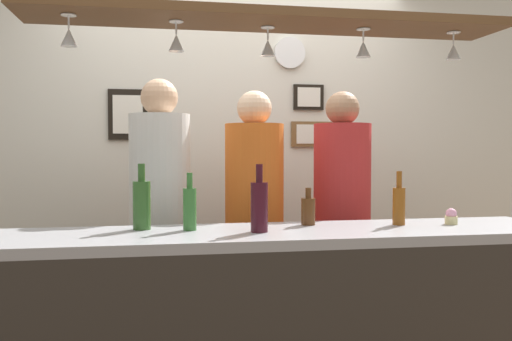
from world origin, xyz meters
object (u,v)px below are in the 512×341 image
object	(u,v)px
bottle_beer_amber_tall	(399,204)
bottle_beer_brown_stubby	(308,210)
picture_frame_caricature	(128,115)
bottle_champagne_green	(142,204)
person_middle_orange_shirt	(254,208)
bottle_beer_green_import	(190,207)
picture_frame_upper_small	(309,97)
bottle_wine_dark_red	(259,205)
person_right_red_shirt	(342,205)
wall_clock	(290,53)
person_left_white_patterned_shirt	(160,203)
cupcake	(451,217)
picture_frame_lower_pair	(312,134)

from	to	relation	value
bottle_beer_amber_tall	bottle_beer_brown_stubby	world-z (taller)	bottle_beer_amber_tall
picture_frame_caricature	bottle_champagne_green	bearing A→B (deg)	-84.44
picture_frame_caricature	person_middle_orange_shirt	bearing A→B (deg)	-42.48
bottle_champagne_green	bottle_beer_green_import	distance (m)	0.22
bottle_beer_amber_tall	picture_frame_caricature	distance (m)	1.96
bottle_champagne_green	bottle_beer_brown_stubby	world-z (taller)	bottle_champagne_green
bottle_champagne_green	picture_frame_upper_small	bearing A→B (deg)	48.11
bottle_wine_dark_red	picture_frame_upper_small	world-z (taller)	picture_frame_upper_small
person_right_red_shirt	wall_clock	world-z (taller)	wall_clock
person_left_white_patterned_shirt	person_middle_orange_shirt	xyz separation A→B (m)	(0.54, 0.00, -0.04)
bottle_beer_amber_tall	bottle_wine_dark_red	world-z (taller)	bottle_wine_dark_red
person_right_red_shirt	bottle_beer_amber_tall	distance (m)	0.66
bottle_beer_amber_tall	bottle_beer_brown_stubby	xyz separation A→B (m)	(-0.43, 0.08, -0.03)
picture_frame_caricature	bottle_beer_amber_tall	bearing A→B (deg)	-44.96
bottle_champagne_green	picture_frame_caricature	xyz separation A→B (m)	(-0.12, 1.27, 0.48)
person_left_white_patterned_shirt	cupcake	distance (m)	1.55
person_right_red_shirt	bottle_beer_brown_stubby	distance (m)	0.69
bottle_wine_dark_red	picture_frame_lower_pair	world-z (taller)	picture_frame_lower_pair
person_middle_orange_shirt	picture_frame_caricature	distance (m)	1.17
bottle_wine_dark_red	person_right_red_shirt	bearing A→B (deg)	49.59
bottle_champagne_green	wall_clock	xyz separation A→B (m)	(1.00, 1.27, 0.93)
picture_frame_upper_small	picture_frame_caricature	bearing A→B (deg)	180.00
bottle_champagne_green	bottle_beer_brown_stubby	xyz separation A→B (m)	(0.79, 0.01, -0.05)
person_middle_orange_shirt	picture_frame_caricature	world-z (taller)	picture_frame_caricature
person_right_red_shirt	bottle_beer_amber_tall	bearing A→B (deg)	-84.79
person_left_white_patterned_shirt	person_right_red_shirt	xyz separation A→B (m)	(1.07, -0.00, -0.03)
bottle_champagne_green	wall_clock	size ratio (longest dim) A/B	1.36
person_left_white_patterned_shirt	wall_clock	size ratio (longest dim) A/B	8.04
picture_frame_lower_pair	picture_frame_upper_small	size ratio (longest dim) A/B	1.36
bottle_champagne_green	person_left_white_patterned_shirt	bearing A→B (deg)	81.84
cupcake	bottle_champagne_green	bearing A→B (deg)	176.44
bottle_wine_dark_red	picture_frame_lower_pair	bearing A→B (deg)	65.67
bottle_beer_amber_tall	picture_frame_caricature	world-z (taller)	picture_frame_caricature
person_middle_orange_shirt	bottle_beer_green_import	size ratio (longest dim) A/B	6.58
person_right_red_shirt	bottle_champagne_green	bearing A→B (deg)	-153.09
person_left_white_patterned_shirt	bottle_beer_green_import	world-z (taller)	person_left_white_patterned_shirt
bottle_beer_green_import	cupcake	world-z (taller)	bottle_beer_green_import
picture_frame_upper_small	bottle_champagne_green	bearing A→B (deg)	-131.89
bottle_beer_amber_tall	wall_clock	size ratio (longest dim) A/B	1.18
person_right_red_shirt	picture_frame_lower_pair	world-z (taller)	person_right_red_shirt
bottle_beer_brown_stubby	cupcake	world-z (taller)	bottle_beer_brown_stubby
person_left_white_patterned_shirt	bottle_beer_green_import	size ratio (longest dim) A/B	6.80
picture_frame_upper_small	bottle_beer_brown_stubby	bearing A→B (deg)	-105.71
bottle_champagne_green	bottle_beer_amber_tall	size ratio (longest dim) A/B	1.15
person_right_red_shirt	bottle_beer_brown_stubby	xyz separation A→B (m)	(-0.37, -0.58, 0.04)
bottle_champagne_green	bottle_beer_brown_stubby	size ratio (longest dim) A/B	1.67
bottle_champagne_green	wall_clock	distance (m)	1.86
person_left_white_patterned_shirt	picture_frame_caricature	distance (m)	0.90
wall_clock	bottle_beer_brown_stubby	bearing A→B (deg)	-99.68
bottle_beer_green_import	cupcake	xyz separation A→B (m)	(1.26, -0.03, -0.07)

